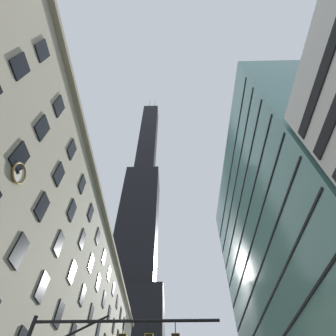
{
  "coord_description": "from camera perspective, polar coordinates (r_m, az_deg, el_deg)",
  "views": [
    {
      "loc": [
        -0.26,
        -7.52,
        1.67
      ],
      "look_at": [
        -0.67,
        13.15,
        28.06
      ],
      "focal_mm": 27.88,
      "sensor_mm": 36.0,
      "label": 1
    }
  ],
  "objects": [
    {
      "name": "glass_office_midrise",
      "position": [
        44.16,
        30.92,
        -15.44
      ],
      "size": [
        20.05,
        38.74,
        46.33
      ],
      "color": "slate",
      "rests_on": "ground"
    },
    {
      "name": "dark_skyscraper",
      "position": [
        122.5,
        -7.11,
        -17.69
      ],
      "size": [
        25.96,
        25.96,
        232.29
      ],
      "color": "black",
      "rests_on": "ground"
    },
    {
      "name": "station_building",
      "position": [
        42.94,
        -25.85,
        -29.72
      ],
      "size": [
        13.2,
        71.21,
        29.98
      ],
      "color": "#B2A88E",
      "rests_on": "ground"
    }
  ]
}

